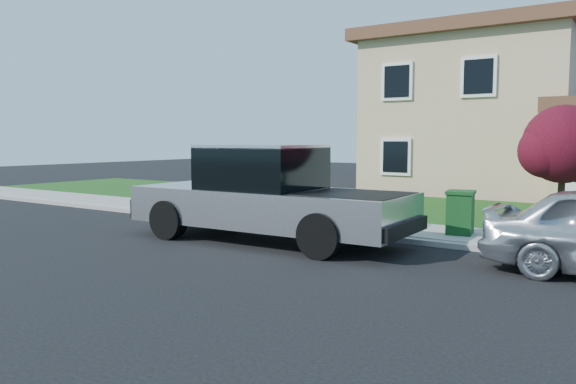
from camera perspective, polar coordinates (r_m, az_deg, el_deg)
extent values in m
plane|color=black|center=(11.43, -4.11, -6.28)|extent=(80.00, 80.00, 0.00)
cube|color=gray|center=(13.29, 7.12, -4.39)|extent=(40.00, 0.20, 0.12)
cube|color=gray|center=(14.27, 9.14, -3.68)|extent=(40.00, 2.00, 0.15)
cube|color=#123D11|center=(18.41, 15.09, -1.84)|extent=(40.00, 7.00, 0.10)
cube|color=tan|center=(26.71, 19.24, 7.01)|extent=(8.00, 9.00, 6.40)
cube|color=#4C2D1E|center=(27.04, 19.47, 14.23)|extent=(8.80, 9.80, 0.50)
cube|color=white|center=(23.23, 11.03, 10.96)|extent=(1.30, 0.10, 1.50)
cube|color=white|center=(22.16, 18.80, 11.05)|extent=(1.30, 0.10, 1.50)
cube|color=black|center=(23.12, 10.89, 3.54)|extent=(1.30, 0.10, 1.50)
cylinder|color=black|center=(13.27, -12.05, -2.77)|extent=(0.92, 0.37, 0.91)
cylinder|color=black|center=(14.81, -6.39, -1.84)|extent=(0.92, 0.37, 0.91)
cylinder|color=black|center=(10.86, 3.29, -4.45)|extent=(0.92, 0.37, 0.91)
cylinder|color=black|center=(12.70, 7.89, -3.06)|extent=(0.92, 0.37, 0.91)
cube|color=#BABDC2|center=(12.70, -2.00, -1.52)|extent=(6.52, 2.45, 0.82)
cube|color=black|center=(12.72, -2.64, 2.38)|extent=(2.44, 2.17, 0.96)
cube|color=#BABDC2|center=(12.71, -2.65, 4.63)|extent=(2.44, 2.17, 0.09)
cube|color=black|center=(11.58, 6.80, -0.31)|extent=(2.09, 1.98, 0.07)
cube|color=black|center=(14.80, -12.46, -1.28)|extent=(0.20, 2.15, 0.45)
cube|color=black|center=(11.23, 11.89, -3.66)|extent=(0.20, 2.15, 0.28)
cube|color=black|center=(14.25, -2.79, 2.25)|extent=(0.14, 0.25, 0.20)
imported|color=tan|center=(14.09, 0.07, -0.20)|extent=(0.78, 0.63, 1.87)
cylinder|color=#D5C089|center=(14.03, 0.07, 3.71)|extent=(0.50, 0.50, 0.05)
cylinder|color=#D5C089|center=(14.03, 0.07, 4.01)|extent=(0.25, 0.25, 0.17)
cylinder|color=black|center=(16.29, 25.99, -0.44)|extent=(0.18, 0.18, 1.42)
sphere|color=#490F1B|center=(16.22, 26.19, 4.39)|extent=(2.04, 2.04, 2.04)
sphere|color=#490F1B|center=(16.01, 24.77, 3.81)|extent=(1.42, 1.42, 1.42)
cube|color=#113E16|center=(13.38, 17.09, -2.15)|extent=(0.65, 0.73, 0.92)
cube|color=#113E16|center=(13.32, 17.15, -0.03)|extent=(0.71, 0.79, 0.07)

